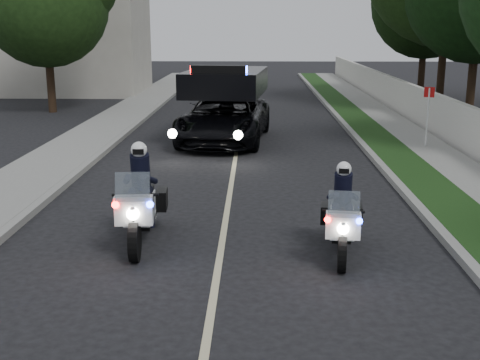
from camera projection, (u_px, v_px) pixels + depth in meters
The scene contains 20 objects.
ground at pixel (221, 250), 10.83m from camera, with size 120.00×120.00×0.00m, color black.
curb_right at pixel (360, 143), 20.41m from camera, with size 0.20×60.00×0.15m, color gray.
grass_verge at pixel (382, 143), 20.39m from camera, with size 1.20×60.00×0.16m, color #193814.
sidewalk_right at pixel (421, 143), 20.36m from camera, with size 1.40×60.00×0.16m, color gray.
property_wall at pixel (453, 123), 20.17m from camera, with size 0.22×60.00×1.50m, color beige.
curb_left at pixel (116, 142), 20.61m from camera, with size 0.20×60.00×0.15m, color gray.
sidewalk_left at pixel (83, 141), 20.64m from camera, with size 2.00×60.00×0.16m, color gray.
building_far at pixel (73, 32), 35.43m from camera, with size 8.00×6.00×7.00m, color #A8A396.
lane_marking at pixel (238, 144), 20.53m from camera, with size 0.12×50.00×0.01m, color #BFB78C.
police_moto_left at pixel (142, 242), 11.23m from camera, with size 0.76×2.18×1.85m, color silver, non-canonical shape.
police_moto_right at pixel (341, 254), 10.66m from camera, with size 0.67×1.90×1.62m, color silver, non-canonical shape.
police_suv at pixel (225, 141), 21.03m from camera, with size 2.70×5.83×2.83m, color black.
bicycle at pixel (204, 105), 30.58m from camera, with size 0.57×1.65×0.86m, color black.
cyclist at pixel (204, 105), 30.58m from camera, with size 0.61×0.41×1.70m, color black.
sign_post at pixel (425, 151), 19.49m from camera, with size 0.33×0.33×2.08m, color red, non-canonical shape.
tree_right_c at pixel (468, 116), 26.98m from camera, with size 6.27×6.27×10.44m, color black, non-canonical shape.
tree_right_d at pixel (439, 108), 29.79m from camera, with size 7.86×7.86×13.10m, color #214115, non-canonical shape.
tree_right_e at pixel (420, 98), 33.78m from camera, with size 5.86×5.86×9.76m, color black, non-canonical shape.
tree_left_near at pixel (53, 112), 28.21m from camera, with size 5.61×5.61×9.35m, color #1C3A13, non-canonical shape.
tree_left_far at pixel (99, 86), 40.80m from camera, with size 7.09×7.09×11.81m, color #133310, non-canonical shape.
Camera 1 is at (0.60, -10.19, 3.85)m, focal length 45.90 mm.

